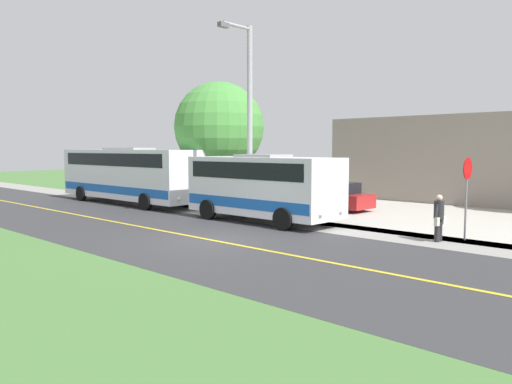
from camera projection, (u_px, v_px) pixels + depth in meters
The scene contains 13 objects.
ground_plane at pixel (213, 241), 17.33m from camera, with size 120.00×120.00×0.00m, color #477238.
road_surface at pixel (213, 241), 17.33m from camera, with size 8.00×100.00×0.01m, color #333335.
sidewalk at pixel (305, 224), 21.10m from camera, with size 2.40×100.00×0.01m, color gray.
parking_lot_surface at pixel (445, 214), 24.26m from camera, with size 14.00×36.00×0.01m, color #B2ADA3.
road_centre_line at pixel (213, 240), 17.33m from camera, with size 0.16×100.00×0.00m, color gold.
shuttle_bus_front at pixel (263, 185), 21.73m from camera, with size 2.73×7.27×2.94m.
transit_bus_rear at pixel (129, 173), 28.90m from camera, with size 2.72×11.08×3.24m.
pedestrian_with_bags at pixel (439, 217), 17.06m from camera, with size 0.72×0.34×1.62m.
stop_sign at pixel (467, 184), 17.25m from camera, with size 0.76×0.07×2.88m.
street_light_pole at pixel (248, 114), 22.54m from camera, with size 1.97×0.24×8.67m.
parked_car_near at pixel (331, 196), 26.13m from camera, with size 2.08×4.43×1.45m.
tree_curbside at pixel (219, 127), 27.60m from camera, with size 4.98×4.98×6.86m.
commercial_building at pixel (508, 159), 30.51m from camera, with size 10.00×19.02×5.12m, color gray.
Camera 1 is at (11.43, 12.82, 3.19)m, focal length 35.03 mm.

